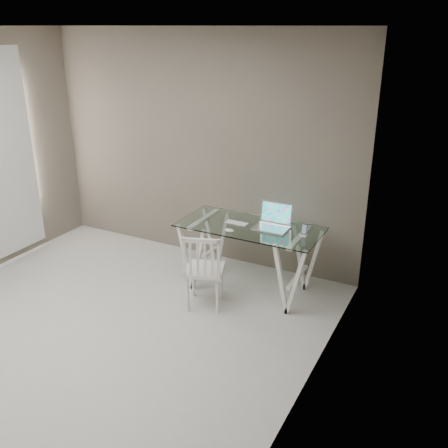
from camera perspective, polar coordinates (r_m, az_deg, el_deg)
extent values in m
plane|color=#B3B1AC|center=(4.85, -16.21, -13.10)|extent=(4.50, 4.50, 0.00)
cube|color=white|center=(4.03, -20.46, 20.45)|extent=(4.00, 4.50, 0.02)
cube|color=#63594E|center=(5.97, -2.78, 8.63)|extent=(4.00, 0.02, 2.70)
cube|color=#63594E|center=(3.22, 8.17, -3.32)|extent=(0.02, 4.50, 2.70)
cube|color=silver|center=(5.23, 2.97, -0.32)|extent=(1.50, 0.70, 0.01)
cube|color=white|center=(5.61, -2.23, -2.92)|extent=(0.24, 0.62, 0.72)
cube|color=white|center=(5.21, 8.42, -5.21)|extent=(0.24, 0.62, 0.72)
cube|color=white|center=(5.07, -2.23, -5.23)|extent=(0.48, 0.48, 0.04)
cylinder|color=white|center=(5.07, -4.20, -8.00)|extent=(0.03, 0.03, 0.38)
cylinder|color=white|center=(5.02, -0.77, -8.26)|extent=(0.03, 0.03, 0.38)
cylinder|color=white|center=(5.33, -3.53, -6.40)|extent=(0.03, 0.03, 0.38)
cylinder|color=white|center=(5.28, -0.27, -6.62)|extent=(0.03, 0.03, 0.38)
cube|color=white|center=(4.83, -2.62, -3.93)|extent=(0.36, 0.15, 0.42)
cube|color=silver|center=(5.17, 5.39, -0.48)|extent=(0.35, 0.25, 0.02)
cube|color=#19D899|center=(5.25, 6.03, 1.30)|extent=(0.35, 0.05, 0.23)
cube|color=silver|center=(5.30, 1.44, 0.11)|extent=(0.26, 0.11, 0.01)
ellipsoid|color=white|center=(5.08, 0.60, -0.73)|extent=(0.10, 0.06, 0.03)
cube|color=white|center=(5.04, 9.08, -1.27)|extent=(0.07, 0.07, 0.02)
cube|color=black|center=(5.03, 9.15, -0.59)|extent=(0.05, 0.03, 0.11)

